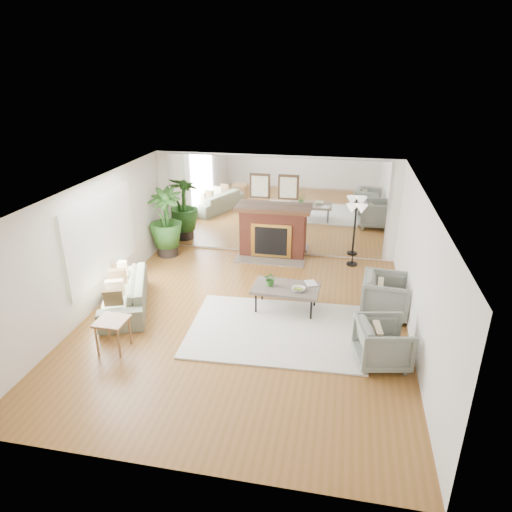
% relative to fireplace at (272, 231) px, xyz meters
% --- Properties ---
extents(ground, '(7.00, 7.00, 0.00)m').
position_rel_fireplace_xyz_m(ground, '(0.00, -3.26, -0.66)').
color(ground, brown).
rests_on(ground, ground).
extents(wall_left, '(0.02, 7.00, 2.50)m').
position_rel_fireplace_xyz_m(wall_left, '(-2.99, -3.26, 0.59)').
color(wall_left, silver).
rests_on(wall_left, ground).
extents(wall_right, '(0.02, 7.00, 2.50)m').
position_rel_fireplace_xyz_m(wall_right, '(2.99, -3.26, 0.59)').
color(wall_right, silver).
rests_on(wall_right, ground).
extents(wall_back, '(6.00, 0.02, 2.50)m').
position_rel_fireplace_xyz_m(wall_back, '(0.00, 0.23, 0.59)').
color(wall_back, silver).
rests_on(wall_back, ground).
extents(mirror_panel, '(5.40, 0.04, 2.40)m').
position_rel_fireplace_xyz_m(mirror_panel, '(0.00, 0.21, 0.59)').
color(mirror_panel, silver).
rests_on(mirror_panel, wall_back).
extents(window_panel, '(0.04, 2.40, 1.50)m').
position_rel_fireplace_xyz_m(window_panel, '(-2.96, -2.86, 0.69)').
color(window_panel, '#B2E09E').
rests_on(window_panel, wall_left).
extents(fireplace, '(1.85, 0.83, 2.05)m').
position_rel_fireplace_xyz_m(fireplace, '(0.00, 0.00, 0.00)').
color(fireplace, maroon).
rests_on(fireplace, ground).
extents(area_rug, '(3.23, 2.37, 0.03)m').
position_rel_fireplace_xyz_m(area_rug, '(0.64, -3.47, -0.64)').
color(area_rug, silver).
rests_on(area_rug, ground).
extents(coffee_table, '(1.32, 0.81, 0.51)m').
position_rel_fireplace_xyz_m(coffee_table, '(0.71, -2.68, -0.19)').
color(coffee_table, '#61584D').
rests_on(coffee_table, ground).
extents(sofa, '(1.54, 2.26, 0.61)m').
position_rel_fireplace_xyz_m(sofa, '(-2.45, -3.16, -0.35)').
color(sofa, slate).
rests_on(sofa, ground).
extents(armchair_back, '(0.96, 0.94, 0.80)m').
position_rel_fireplace_xyz_m(armchair_back, '(2.60, -2.47, -0.26)').
color(armchair_back, gray).
rests_on(armchair_back, ground).
extents(armchair_front, '(0.97, 0.95, 0.75)m').
position_rel_fireplace_xyz_m(armchair_front, '(2.46, -4.09, -0.28)').
color(armchair_front, gray).
rests_on(armchair_front, ground).
extents(side_table, '(0.50, 0.50, 0.56)m').
position_rel_fireplace_xyz_m(side_table, '(-1.96, -4.56, -0.19)').
color(side_table, brown).
rests_on(side_table, ground).
extents(potted_ficus, '(0.84, 0.84, 1.73)m').
position_rel_fireplace_xyz_m(potted_ficus, '(-2.60, -0.44, 0.26)').
color(potted_ficus, black).
rests_on(potted_ficus, ground).
extents(floor_lamp, '(0.49, 0.27, 1.51)m').
position_rel_fireplace_xyz_m(floor_lamp, '(1.99, -0.16, 0.63)').
color(floor_lamp, black).
rests_on(floor_lamp, ground).
extents(tabletop_plant, '(0.27, 0.24, 0.29)m').
position_rel_fireplace_xyz_m(tabletop_plant, '(0.41, -2.68, -0.00)').
color(tabletop_plant, '#356C27').
rests_on(tabletop_plant, coffee_table).
extents(fruit_bowl, '(0.26, 0.26, 0.06)m').
position_rel_fireplace_xyz_m(fruit_bowl, '(0.96, -2.80, -0.11)').
color(fruit_bowl, brown).
rests_on(fruit_bowl, coffee_table).
extents(book, '(0.29, 0.34, 0.02)m').
position_rel_fireplace_xyz_m(book, '(1.07, -2.49, -0.14)').
color(book, brown).
rests_on(book, coffee_table).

